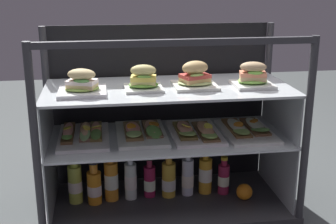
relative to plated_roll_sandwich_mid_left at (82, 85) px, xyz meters
name	(u,v)px	position (x,y,z in m)	size (l,w,h in m)	color
ground_plane	(168,208)	(0.39, 0.06, -0.67)	(6.00, 6.00, 0.02)	#434849
case_base_deck	(168,203)	(0.39, 0.06, -0.64)	(1.19, 0.55, 0.03)	#37363A
case_frame	(164,107)	(0.39, 0.21, -0.18)	(1.19, 0.55, 0.88)	#333338
riser_lower_tier	(168,170)	(0.39, 0.06, -0.46)	(1.13, 0.48, 0.33)	silver
shelf_lower_glass	(168,137)	(0.39, 0.06, -0.29)	(1.14, 0.50, 0.01)	silver
riser_upper_tier	(168,113)	(0.39, 0.06, -0.17)	(1.13, 0.48, 0.23)	silver
shelf_upper_glass	(168,88)	(0.39, 0.06, -0.04)	(1.14, 0.50, 0.01)	silver
plated_roll_sandwich_mid_left	(82,85)	(0.00, 0.00, 0.00)	(0.21, 0.21, 0.11)	white
plated_roll_sandwich_far_right	(143,80)	(0.27, 0.03, 0.01)	(0.17, 0.17, 0.11)	white
plated_roll_sandwich_far_left	(195,77)	(0.51, 0.04, 0.01)	(0.20, 0.20, 0.12)	white
plated_roll_sandwich_near_right_corner	(253,77)	(0.78, 0.02, 0.01)	(0.18, 0.18, 0.12)	white
open_sandwich_tray_far_left	(83,134)	(-0.01, 0.09, -0.26)	(0.23, 0.38, 0.06)	white
open_sandwich_tray_far_right	(142,132)	(0.27, 0.09, -0.26)	(0.23, 0.38, 0.06)	white
open_sandwich_tray_left_of_center	(195,132)	(0.52, 0.06, -0.26)	(0.23, 0.38, 0.06)	white
open_sandwich_tray_right_of_center	(247,129)	(0.78, 0.06, -0.27)	(0.23, 0.38, 0.05)	white
juice_bottle_front_right_end	(75,183)	(-0.07, 0.11, -0.52)	(0.07, 0.07, 0.24)	#C0C948
juice_bottle_back_center	(94,187)	(0.03, 0.09, -0.53)	(0.07, 0.07, 0.22)	orange
juice_bottle_back_right	(111,180)	(0.11, 0.11, -0.52)	(0.07, 0.07, 0.26)	orange
juice_bottle_front_middle	(131,180)	(0.21, 0.11, -0.52)	(0.06, 0.06, 0.25)	white
juice_bottle_front_left_end	(150,181)	(0.30, 0.12, -0.54)	(0.06, 0.06, 0.21)	#991B43
juice_bottle_tucked_behind	(169,180)	(0.40, 0.11, -0.53)	(0.07, 0.07, 0.23)	gold
juice_bottle_near_post	(188,177)	(0.50, 0.11, -0.53)	(0.06, 0.06, 0.24)	silver
juice_bottle_front_fourth	(205,174)	(0.59, 0.12, -0.52)	(0.07, 0.07, 0.24)	gold
juice_bottle_front_second	(224,178)	(0.68, 0.10, -0.54)	(0.06, 0.06, 0.20)	#9C2045
orange_fruit_beside_bottles	(244,192)	(0.77, 0.01, -0.58)	(0.08, 0.08, 0.08)	orange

